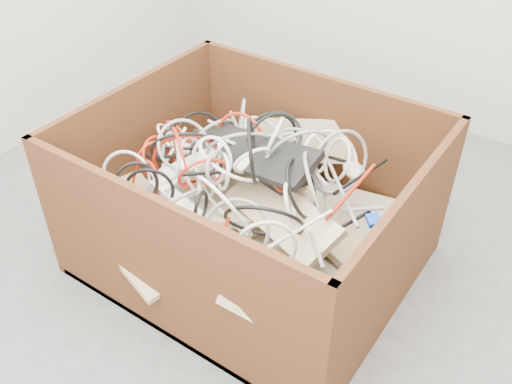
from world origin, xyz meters
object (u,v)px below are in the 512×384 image
Objects in this scene: cardboard_box at (250,226)px; power_strip_left at (201,163)px; vga_plug at (374,220)px; power_strip_right at (179,203)px.

cardboard_box reaches higher than power_strip_left.
power_strip_left is at bearing -127.19° from vga_plug.
power_strip_left reaches higher than vga_plug.
cardboard_box is 3.22× the size of power_strip_left.
cardboard_box is 0.49m from vga_plug.
vga_plug is at bearing 5.33° from cardboard_box.
cardboard_box reaches higher than power_strip_right.
cardboard_box is at bearing 59.81° from power_strip_right.
power_strip_right is at bearing -127.41° from cardboard_box.
cardboard_box is at bearing -44.16° from power_strip_left.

